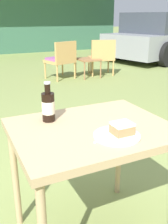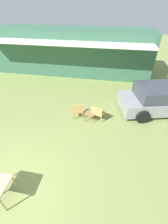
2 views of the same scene
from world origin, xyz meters
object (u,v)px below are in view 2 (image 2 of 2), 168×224
(parked_car, at_px, (161,99))
(wicker_chair_cushioned, at_px, (78,110))
(wicker_chair_plain, at_px, (98,112))
(garden_side_table, at_px, (90,113))

(parked_car, bearing_deg, wicker_chair_cushioned, -176.17)
(wicker_chair_cushioned, bearing_deg, parked_car, -178.62)
(wicker_chair_plain, distance_m, garden_side_table, 0.39)
(wicker_chair_cushioned, relative_size, garden_side_table, 1.54)
(wicker_chair_plain, bearing_deg, parked_car, -140.32)
(wicker_chair_cushioned, relative_size, wicker_chair_plain, 1.00)
(wicker_chair_cushioned, height_order, garden_side_table, wicker_chair_cushioned)
(parked_car, relative_size, wicker_chair_cushioned, 5.56)
(wicker_chair_cushioned, bearing_deg, wicker_chair_plain, 161.45)
(wicker_chair_cushioned, bearing_deg, garden_side_table, 156.71)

